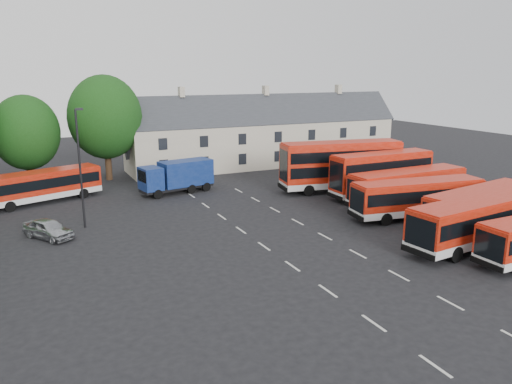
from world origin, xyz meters
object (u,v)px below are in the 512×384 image
box_truck (178,175)px  lamppost (80,165)px  bus_dd_south (382,172)px  silver_car (48,229)px

box_truck → lamppost: size_ratio=0.82×
bus_dd_south → box_truck: bus_dd_south is taller
bus_dd_south → box_truck: bearing=149.7°
bus_dd_south → box_truck: size_ratio=1.39×
box_truck → silver_car: bearing=-153.6°
bus_dd_south → silver_car: 29.85m
box_truck → silver_car: 15.74m
bus_dd_south → lamppost: bearing=175.2°
box_truck → bus_dd_south: bearing=-40.4°
silver_car → lamppost: size_ratio=0.46×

